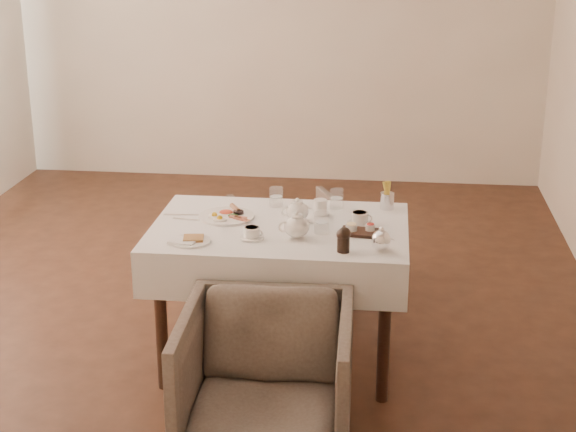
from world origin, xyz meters
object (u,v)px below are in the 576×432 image
(armchair_far, at_px, (290,247))
(table, at_px, (280,248))
(teapot_centre, at_px, (297,210))
(armchair_near, at_px, (266,383))
(breakfast_plate, at_px, (227,215))

(armchair_far, bearing_deg, table, 69.15)
(teapot_centre, bearing_deg, armchair_far, 78.19)
(armchair_far, bearing_deg, armchair_near, 69.04)
(armchair_near, xyz_separation_m, armchair_far, (-0.09, 1.72, -0.04))
(table, distance_m, breakfast_plate, 0.33)
(armchair_near, bearing_deg, breakfast_plate, 107.94)
(armchair_near, bearing_deg, table, 91.49)
(table, xyz_separation_m, armchair_far, (-0.05, 0.89, -0.34))
(armchair_near, distance_m, teapot_centre, 1.03)
(table, height_order, breakfast_plate, breakfast_plate)
(armchair_near, relative_size, breakfast_plate, 2.58)
(table, bearing_deg, breakfast_plate, 160.86)
(breakfast_plate, bearing_deg, teapot_centre, -8.06)
(table, relative_size, breakfast_plate, 4.45)
(armchair_near, bearing_deg, teapot_centre, 86.12)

